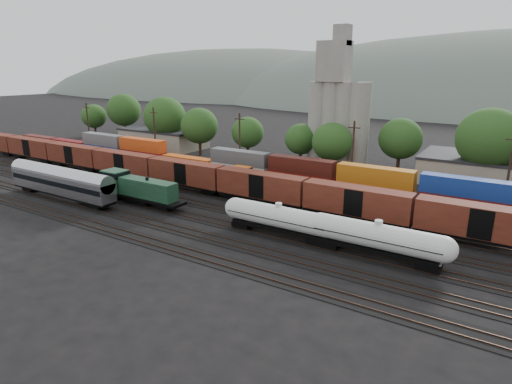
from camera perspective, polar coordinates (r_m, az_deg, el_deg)
The scene contains 14 objects.
ground at distance 65.37m, azimuth -4.28°, elevation -2.35°, with size 600.00×600.00×0.00m, color black.
tracks at distance 65.35m, azimuth -4.28°, elevation -2.31°, with size 180.00×33.20×0.20m.
green_locomotive at distance 70.09m, azimuth -15.94°, elevation 0.57°, with size 17.31×3.05×4.58m.
tank_car_a at distance 54.28m, azimuth 3.01°, elevation -3.47°, with size 16.07×2.88×4.21m.
tank_car_b at distance 49.78m, azimuth 15.88°, elevation -5.88°, with size 16.66×2.98×4.37m.
passenger_coach at distance 75.92m, azimuth -24.61°, elevation 1.37°, with size 23.18×2.86×5.26m.
orange_locomotive at distance 72.48m, azimuth 0.56°, elevation 1.47°, with size 15.95×2.66×3.99m.
boxcar_string at distance 63.01m, azimuth 6.65°, elevation -0.16°, with size 184.40×2.90×4.20m.
container_wall at distance 76.09m, azimuth 3.17°, elevation 2.46°, with size 160.00×2.60×5.80m.
grain_silo at distance 92.58m, azimuth 10.79°, elevation 10.07°, with size 13.40×5.00×29.00m.
industrial_sheds at distance 92.05m, azimuth 12.26°, elevation 4.47°, with size 119.38×17.26×5.10m.
tree_band at distance 92.85m, azimuth 9.67°, elevation 7.95°, with size 160.35×20.21×14.24m.
utility_poles at distance 81.99m, azimuth 4.80°, elevation 5.96°, with size 122.20×0.36×12.00m.
distant_hills at distance 312.73m, azimuth 29.65°, elevation 6.59°, with size 860.00×286.00×130.00m.
Camera 1 is at (36.98, -49.70, 20.87)m, focal length 30.00 mm.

